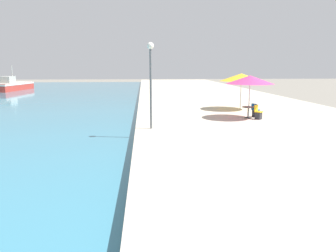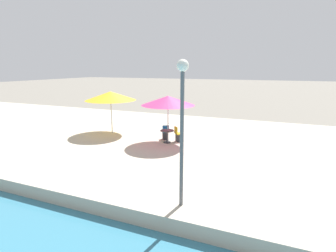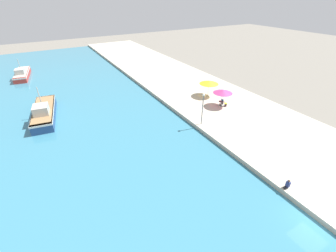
# 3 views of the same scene
# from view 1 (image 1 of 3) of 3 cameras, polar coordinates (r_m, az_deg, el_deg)

# --- Properties ---
(quay_promenade) EXTENTS (16.00, 90.00, 0.57)m
(quay_promenade) POSITION_cam_1_polar(r_m,az_deg,el_deg) (38.34, 7.09, 4.89)
(quay_promenade) COLOR #BCB29E
(quay_promenade) RESTS_ON ground_plane
(fishing_boat_mid) EXTENTS (3.65, 9.86, 4.03)m
(fishing_boat_mid) POSITION_cam_1_polar(r_m,az_deg,el_deg) (58.92, -25.44, 6.41)
(fishing_boat_mid) COLOR red
(fishing_boat_mid) RESTS_ON water_basin
(cafe_umbrella_pink) EXTENTS (3.05, 3.05, 2.75)m
(cafe_umbrella_pink) POSITION_cam_1_polar(r_m,az_deg,el_deg) (21.70, 14.10, 7.82)
(cafe_umbrella_pink) COLOR #B7B7B7
(cafe_umbrella_pink) RESTS_ON quay_promenade
(cafe_umbrella_white) EXTENTS (3.31, 3.31, 2.78)m
(cafe_umbrella_white) POSITION_cam_1_polar(r_m,az_deg,el_deg) (26.11, 12.66, 8.28)
(cafe_umbrella_white) COLOR #B7B7B7
(cafe_umbrella_white) RESTS_ON quay_promenade
(cafe_table) EXTENTS (0.80, 0.80, 0.74)m
(cafe_table) POSITION_cam_1_polar(r_m,az_deg,el_deg) (21.91, 13.80, 2.74)
(cafe_table) COLOR #333338
(cafe_table) RESTS_ON quay_promenade
(cafe_chair_left) EXTENTS (0.57, 0.56, 0.91)m
(cafe_chair_left) POSITION_cam_1_polar(r_m,az_deg,el_deg) (22.48, 14.99, 2.34)
(cafe_chair_left) COLOR #2D2D33
(cafe_chair_left) RESTS_ON quay_promenade
(cafe_chair_right) EXTENTS (0.58, 0.59, 0.91)m
(cafe_chair_right) POSITION_cam_1_polar(r_m,az_deg,el_deg) (21.59, 15.43, 2.00)
(cafe_chair_right) COLOR #2D2D33
(cafe_chair_right) RESTS_ON quay_promenade
(lamppost) EXTENTS (0.36, 0.36, 4.56)m
(lamppost) POSITION_cam_1_polar(r_m,az_deg,el_deg) (17.49, -3.03, 9.58)
(lamppost) COLOR #565B60
(lamppost) RESTS_ON quay_promenade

